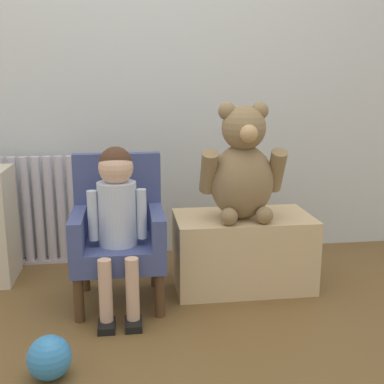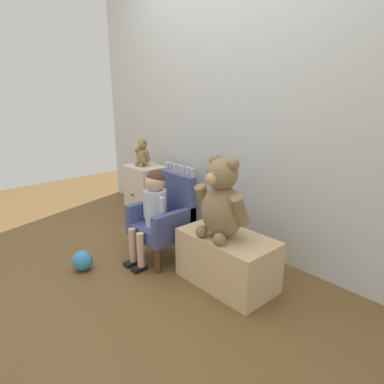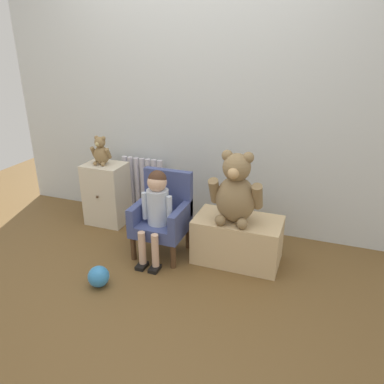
{
  "view_description": "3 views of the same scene",
  "coord_description": "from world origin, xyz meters",
  "px_view_note": "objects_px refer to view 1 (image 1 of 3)",
  "views": [
    {
      "loc": [
        -0.02,
        -1.6,
        1.0
      ],
      "look_at": [
        0.27,
        0.56,
        0.5
      ],
      "focal_mm": 45.0,
      "sensor_mm": 36.0,
      "label": 1
    },
    {
      "loc": [
        1.95,
        -0.98,
        1.32
      ],
      "look_at": [
        0.2,
        0.58,
        0.6
      ],
      "focal_mm": 32.0,
      "sensor_mm": 36.0,
      "label": 2
    },
    {
      "loc": [
        1.09,
        -1.93,
        1.64
      ],
      "look_at": [
        0.19,
        0.5,
        0.58
      ],
      "focal_mm": 35.0,
      "sensor_mm": 36.0,
      "label": 3
    }
  ],
  "objects_px": {
    "radiator": "(39,211)",
    "large_teddy_bear": "(242,169)",
    "toy_ball": "(49,358)",
    "child_armchair": "(119,231)",
    "low_bench": "(242,251)",
    "child_figure": "(117,206)"
  },
  "relations": [
    {
      "from": "child_armchair",
      "to": "child_figure",
      "type": "bearing_deg",
      "value": -90.0
    },
    {
      "from": "low_bench",
      "to": "toy_ball",
      "type": "relative_size",
      "value": 4.35
    },
    {
      "from": "low_bench",
      "to": "large_teddy_bear",
      "type": "xyz_separation_m",
      "value": [
        -0.02,
        -0.04,
        0.42
      ]
    },
    {
      "from": "child_armchair",
      "to": "toy_ball",
      "type": "height_order",
      "value": "child_armchair"
    },
    {
      "from": "radiator",
      "to": "large_teddy_bear",
      "type": "distance_m",
      "value": 1.18
    },
    {
      "from": "child_figure",
      "to": "toy_ball",
      "type": "bearing_deg",
      "value": -115.45
    },
    {
      "from": "large_teddy_bear",
      "to": "toy_ball",
      "type": "xyz_separation_m",
      "value": [
        -0.82,
        -0.63,
        -0.53
      ]
    },
    {
      "from": "low_bench",
      "to": "toy_ball",
      "type": "xyz_separation_m",
      "value": [
        -0.84,
        -0.68,
        -0.1
      ]
    },
    {
      "from": "large_teddy_bear",
      "to": "toy_ball",
      "type": "distance_m",
      "value": 1.16
    },
    {
      "from": "large_teddy_bear",
      "to": "child_figure",
      "type": "bearing_deg",
      "value": -166.9
    },
    {
      "from": "radiator",
      "to": "low_bench",
      "type": "height_order",
      "value": "radiator"
    },
    {
      "from": "child_armchair",
      "to": "large_teddy_bear",
      "type": "relative_size",
      "value": 1.23
    },
    {
      "from": "large_teddy_bear",
      "to": "radiator",
      "type": "bearing_deg",
      "value": 154.44
    },
    {
      "from": "radiator",
      "to": "large_teddy_bear",
      "type": "height_order",
      "value": "large_teddy_bear"
    },
    {
      "from": "child_armchair",
      "to": "toy_ball",
      "type": "distance_m",
      "value": 0.7
    },
    {
      "from": "child_armchair",
      "to": "child_figure",
      "type": "relative_size",
      "value": 0.92
    },
    {
      "from": "low_bench",
      "to": "large_teddy_bear",
      "type": "bearing_deg",
      "value": -115.2
    },
    {
      "from": "child_figure",
      "to": "toy_ball",
      "type": "relative_size",
      "value": 4.78
    },
    {
      "from": "low_bench",
      "to": "toy_ball",
      "type": "height_order",
      "value": "low_bench"
    },
    {
      "from": "child_armchair",
      "to": "child_figure",
      "type": "height_order",
      "value": "child_figure"
    },
    {
      "from": "radiator",
      "to": "toy_ball",
      "type": "height_order",
      "value": "radiator"
    },
    {
      "from": "child_armchair",
      "to": "low_bench",
      "type": "height_order",
      "value": "child_armchair"
    }
  ]
}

